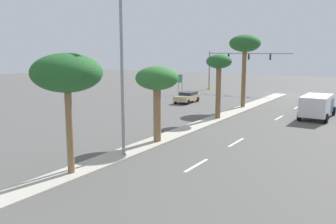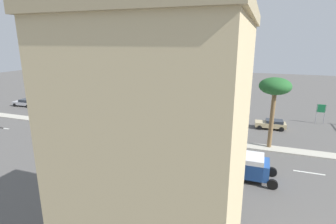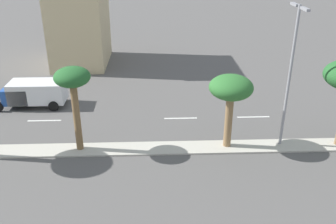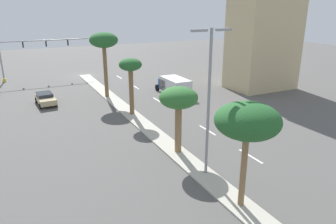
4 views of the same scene
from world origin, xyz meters
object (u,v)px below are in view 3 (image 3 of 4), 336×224
object	(u,v)px
street_lamp_center	(291,68)
commercial_building	(78,6)
palm_tree_trailing	(73,82)
palm_tree_far	(231,90)
box_truck	(32,92)

from	to	relation	value
street_lamp_center	commercial_building	bearing A→B (deg)	-139.53
commercial_building	palm_tree_trailing	bearing A→B (deg)	8.77
palm_tree_far	street_lamp_center	size ratio (longest dim) A/B	0.54
palm_tree_trailing	street_lamp_center	world-z (taller)	street_lamp_center
commercial_building	palm_tree_trailing	xyz separation A→B (m)	(21.12, 3.26, -1.61)
street_lamp_center	palm_tree_trailing	bearing A→B (deg)	-89.49
commercial_building	palm_tree_far	bearing A→B (deg)	33.43
commercial_building	palm_tree_trailing	world-z (taller)	commercial_building
street_lamp_center	palm_tree_far	bearing A→B (deg)	-88.44
palm_tree_trailing	palm_tree_far	xyz separation A→B (m)	(-0.02, 10.67, -0.70)
commercial_building	palm_tree_far	size ratio (longest dim) A/B	2.52
palm_tree_trailing	box_truck	xyz separation A→B (m)	(-8.09, -5.59, -3.90)
palm_tree_far	box_truck	size ratio (longest dim) A/B	0.88
palm_tree_trailing	palm_tree_far	world-z (taller)	palm_tree_trailing
commercial_building	palm_tree_trailing	distance (m)	21.43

